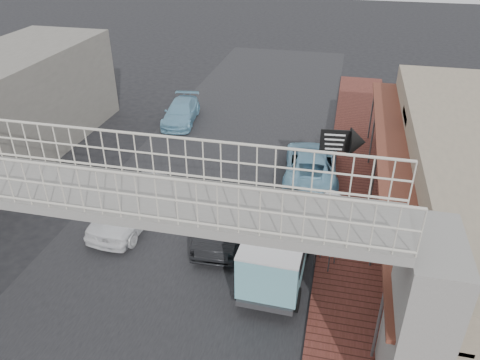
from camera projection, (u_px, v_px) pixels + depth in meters
The scene contains 14 objects.
ground at pixel (177, 257), 17.13m from camera, with size 120.00×120.00×0.00m, color black.
road_strip at pixel (177, 257), 17.13m from camera, with size 10.00×60.00×0.01m, color black.
sidewalk at pixel (359, 232), 18.38m from camera, with size 3.00×40.00×0.10m, color brown.
footbridge at pixel (116, 257), 12.17m from camera, with size 16.40×2.40×6.34m.
building_far_left at pixel (3, 109), 23.09m from camera, with size 5.00×14.00×5.00m, color gray.
white_hatchback at pixel (130, 205), 18.70m from camera, with size 1.85×4.60×1.57m, color white.
dark_sedan at pixel (224, 218), 17.99m from camera, with size 1.56×4.47×1.47m, color black.
angkot_curb at pixel (311, 164), 21.86m from camera, with size 2.42×5.25×1.46m, color #74ADCA.
angkot_far at pixel (181, 112), 27.80m from camera, with size 1.74×4.29×1.25m, color #76AFCC.
angkot_van at pixel (278, 244), 15.61m from camera, with size 2.11×4.40×2.13m.
motorcycle_near at pixel (348, 221), 18.11m from camera, with size 0.66×1.88×0.99m, color black.
motorcycle_far at pixel (338, 142), 24.20m from camera, with size 0.49×1.72×1.04m, color black.
street_clock at pixel (331, 206), 15.36m from camera, with size 0.78×0.74×3.02m.
arrow_sign at pixel (355, 142), 19.27m from camera, with size 1.91×1.23×3.25m.
Camera 1 is at (5.29, -12.56, 11.01)m, focal length 35.00 mm.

